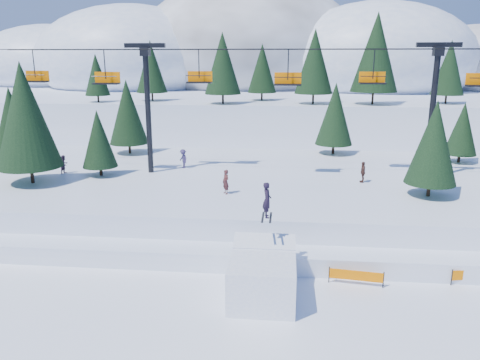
# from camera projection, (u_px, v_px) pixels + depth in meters

# --- Properties ---
(ground) EXTENTS (160.00, 160.00, 0.00)m
(ground) POSITION_uv_depth(u_px,v_px,m) (236.00, 325.00, 21.19)
(ground) COLOR white
(ground) RESTS_ON ground
(mid_shelf) EXTENTS (70.00, 22.00, 2.50)m
(mid_shelf) POSITION_uv_depth(u_px,v_px,m) (259.00, 189.00, 38.19)
(mid_shelf) COLOR white
(mid_shelf) RESTS_ON ground
(berm) EXTENTS (70.00, 6.00, 1.10)m
(berm) POSITION_uv_depth(u_px,v_px,m) (250.00, 245.00, 28.75)
(berm) COLOR white
(berm) RESTS_ON ground
(mountain_ridge) EXTENTS (119.00, 60.00, 26.46)m
(mountain_ridge) POSITION_uv_depth(u_px,v_px,m) (250.00, 68.00, 89.78)
(mountain_ridge) COLOR white
(mountain_ridge) RESTS_ON ground
(jump_kicker) EXTENTS (3.23, 4.42, 5.62)m
(jump_kicker) POSITION_uv_depth(u_px,v_px,m) (263.00, 275.00, 23.29)
(jump_kicker) COLOR white
(jump_kicker) RESTS_ON ground
(chairlift) EXTENTS (46.00, 3.21, 10.28)m
(chairlift) POSITION_uv_depth(u_px,v_px,m) (274.00, 89.00, 36.07)
(chairlift) COLOR black
(chairlift) RESTS_ON mid_shelf
(conifer_stand) EXTENTS (62.58, 17.52, 9.72)m
(conifer_stand) POSITION_uv_depth(u_px,v_px,m) (288.00, 119.00, 37.18)
(conifer_stand) COLOR black
(conifer_stand) RESTS_ON mid_shelf
(distant_skiers) EXTENTS (24.39, 8.36, 1.71)m
(distant_skiers) POSITION_uv_depth(u_px,v_px,m) (197.00, 166.00, 37.31)
(distant_skiers) COLOR #382E56
(distant_skiers) RESTS_ON mid_shelf
(banner_near) EXTENTS (2.84, 0.42, 0.90)m
(banner_near) POSITION_uv_depth(u_px,v_px,m) (356.00, 276.00, 24.72)
(banner_near) COLOR black
(banner_near) RESTS_ON ground
(banner_far) EXTENTS (2.81, 0.61, 0.90)m
(banner_far) POSITION_uv_depth(u_px,v_px,m) (477.00, 275.00, 24.84)
(banner_far) COLOR black
(banner_far) RESTS_ON ground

